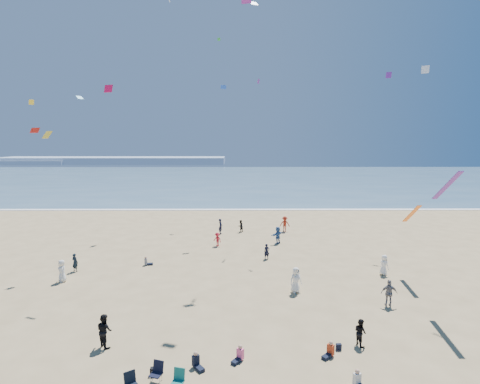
{
  "coord_description": "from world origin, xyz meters",
  "views": [
    {
      "loc": [
        1.89,
        -15.28,
        11.23
      ],
      "look_at": [
        2.0,
        8.0,
        8.04
      ],
      "focal_mm": 28.0,
      "sensor_mm": 36.0,
      "label": 1
    }
  ],
  "objects": [
    {
      "name": "seated_group",
      "position": [
        1.87,
        5.2,
        0.42
      ],
      "size": [
        14.78,
        17.82,
        0.84
      ],
      "color": "silver",
      "rests_on": "ground"
    },
    {
      "name": "ocean",
      "position": [
        0.0,
        95.0,
        0.03
      ],
      "size": [
        220.0,
        100.0,
        0.06
      ],
      "primitive_type": "cube",
      "color": "#476B84",
      "rests_on": "ground"
    },
    {
      "name": "chair_cluster",
      "position": [
        -1.89,
        0.35,
        0.5
      ],
      "size": [
        2.78,
        1.6,
        1.0
      ],
      "color": "black",
      "rests_on": "ground"
    },
    {
      "name": "standing_flyers",
      "position": [
        4.72,
        17.1,
        0.88
      ],
      "size": [
        32.82,
        27.24,
        1.92
      ],
      "color": "black",
      "rests_on": "ground"
    },
    {
      "name": "headland_far",
      "position": [
        -60.0,
        170.0,
        1.6
      ],
      "size": [
        110.0,
        20.0,
        3.2
      ],
      "primitive_type": "cube",
      "color": "#7A8EA8",
      "rests_on": "ground"
    },
    {
      "name": "surf_line",
      "position": [
        0.0,
        45.0,
        0.04
      ],
      "size": [
        220.0,
        1.2,
        0.08
      ],
      "primitive_type": "cube",
      "color": "white",
      "rests_on": "ground"
    },
    {
      "name": "headland_near",
      "position": [
        -100.0,
        165.0,
        1.0
      ],
      "size": [
        40.0,
        14.0,
        2.0
      ],
      "primitive_type": "cube",
      "color": "#7A8EA8",
      "rests_on": "ground"
    },
    {
      "name": "black_backpack",
      "position": [
        -2.21,
        1.43,
        0.19
      ],
      "size": [
        0.3,
        0.22,
        0.38
      ],
      "primitive_type": "cube",
      "color": "black",
      "rests_on": "ground"
    },
    {
      "name": "kites_aloft",
      "position": [
        8.97,
        13.82,
        14.15
      ],
      "size": [
        40.82,
        42.55,
        28.39
      ],
      "color": "#89278E",
      "rests_on": "ground"
    },
    {
      "name": "navy_bag",
      "position": [
        7.33,
        3.6,
        0.17
      ],
      "size": [
        0.28,
        0.18,
        0.34
      ],
      "primitive_type": "cube",
      "color": "black",
      "rests_on": "ground"
    }
  ]
}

